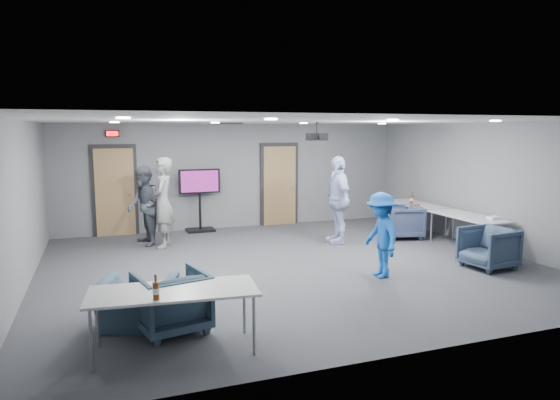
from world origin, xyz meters
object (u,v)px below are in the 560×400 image
object	(u,v)px
person_c	(338,200)
bottle_right	(412,199)
person_b	(144,206)
chair_front_b	(138,303)
bottle_front	(156,290)
person_d	(381,235)
chair_right_a	(402,222)
tv_stand	(200,196)
table_right_b	(469,218)
projector	(317,137)
table_front_left	(174,293)
chair_front_a	(171,301)
table_right_a	(415,205)
chair_right_c	(488,248)
person_a	(163,203)

from	to	relation	value
person_c	bottle_right	size ratio (longest dim) A/B	6.73
person_b	chair_front_b	size ratio (longest dim) A/B	1.85
bottle_front	chair_front_b	bearing A→B (deg)	96.05
person_d	chair_front_b	size ratio (longest dim) A/B	1.55
chair_right_a	chair_front_b	world-z (taller)	chair_right_a
tv_stand	table_right_b	bearing A→B (deg)	-37.81
chair_right_a	projector	size ratio (longest dim) A/B	2.17
chair_right_a	table_right_b	bearing A→B (deg)	38.20
table_front_left	table_right_b	bearing A→B (deg)	29.36
chair_front_b	table_right_b	xyz separation A→B (m)	(6.93, 1.98, 0.38)
chair_right_a	projector	distance (m)	3.29
person_c	chair_front_b	bearing A→B (deg)	-47.45
chair_front_b	projector	world-z (taller)	projector
chair_right_a	chair_front_a	size ratio (longest dim) A/B	1.00
person_d	table_right_a	size ratio (longest dim) A/B	0.83
person_d	table_front_left	xyz separation A→B (m)	(-3.78, -1.76, -0.05)
person_b	table_front_left	bearing A→B (deg)	-11.34
person_c	chair_front_a	distance (m)	5.71
table_right_a	person_d	bearing A→B (deg)	136.97
person_d	bottle_right	bearing A→B (deg)	142.84
person_d	chair_right_a	size ratio (longest dim) A/B	1.74
table_right_a	table_front_left	distance (m)	8.14
chair_right_a	table_right_a	distance (m)	0.83
person_d	projector	xyz separation A→B (m)	(-0.36, 1.93, 1.66)
chair_right_c	table_front_left	xyz separation A→B (m)	(-5.94, -1.57, 0.31)
person_b	person_c	distance (m)	4.30
person_c	table_front_left	distance (m)	6.14
person_a	person_b	bearing A→B (deg)	-117.52
person_a	projector	bearing A→B (deg)	75.60
chair_right_c	person_c	bearing A→B (deg)	-155.16
table_right_b	chair_front_a	bearing A→B (deg)	109.15
table_right_b	chair_right_c	bearing A→B (deg)	153.54
person_d	table_front_left	distance (m)	4.17
bottle_right	person_b	bearing A→B (deg)	172.38
person_c	tv_stand	distance (m)	3.55
person_b	tv_stand	world-z (taller)	person_b
person_d	table_right_a	world-z (taller)	person_d
bottle_front	bottle_right	world-z (taller)	bottle_right
person_a	person_c	xyz separation A→B (m)	(3.75, -0.90, 0.00)
person_b	table_right_b	world-z (taller)	person_b
person_c	chair_front_a	xyz separation A→B (m)	(-4.22, -3.81, -0.59)
table_right_a	projector	distance (m)	3.77
person_b	table_front_left	xyz separation A→B (m)	(-0.15, -5.65, -0.19)
table_right_a	bottle_front	world-z (taller)	bottle_front
projector	bottle_front	bearing A→B (deg)	-128.23
chair_right_a	table_right_b	size ratio (longest dim) A/B	0.46
table_right_a	tv_stand	distance (m)	5.37
chair_front_b	projector	bearing A→B (deg)	-125.00
table_right_a	table_right_b	xyz separation A→B (m)	(0.00, -1.90, 0.00)
person_b	person_c	xyz separation A→B (m)	(4.11, -1.24, 0.10)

